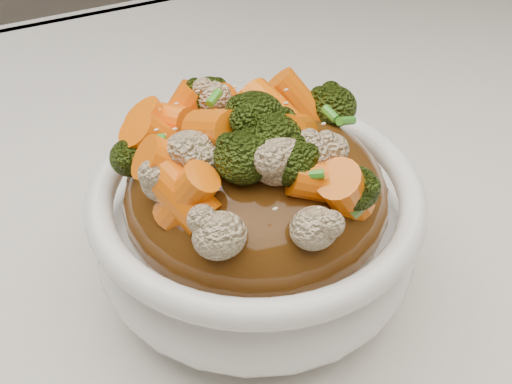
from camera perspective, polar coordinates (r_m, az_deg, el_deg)
name	(u,v)px	position (r m, az deg, el deg)	size (l,w,h in m)	color
tablecloth	(189,259)	(0.43, -6.45, -6.34)	(1.20, 0.80, 0.04)	silver
bowl	(256,228)	(0.37, 0.00, -3.46)	(0.19, 0.19, 0.08)	white
sauce_base	(256,196)	(0.35, 0.00, -0.34)	(0.15, 0.15, 0.09)	#512C0D
carrots	(256,115)	(0.32, 0.00, 7.37)	(0.15, 0.15, 0.04)	orange
broccoli	(256,116)	(0.32, 0.00, 7.23)	(0.15, 0.15, 0.04)	black
cauliflower	(256,119)	(0.32, 0.00, 6.96)	(0.15, 0.15, 0.03)	beige
scallions	(256,113)	(0.32, 0.00, 7.50)	(0.12, 0.12, 0.02)	#358E20
sesame_seeds	(256,113)	(0.32, 0.00, 7.50)	(0.14, 0.14, 0.01)	beige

